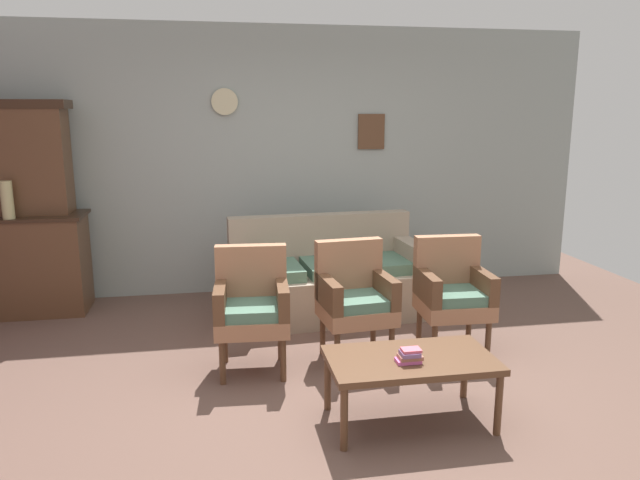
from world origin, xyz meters
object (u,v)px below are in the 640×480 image
at_px(side_cabinet, 24,264).
at_px(coffee_table, 411,364).
at_px(armchair_by_doorway, 252,304).
at_px(armchair_near_couch_end, 355,296).
at_px(armchair_near_cabinet, 452,290).
at_px(book_stack_on_table, 410,356).
at_px(vase_on_cabinet, 7,200).
at_px(floral_couch, 327,280).

height_order(side_cabinet, coffee_table, side_cabinet).
xyz_separation_m(armchair_by_doorway, armchair_near_couch_end, (0.78, 0.06, 0.00)).
relative_size(armchair_near_cabinet, book_stack_on_table, 5.93).
bearing_deg(coffee_table, armchair_by_doorway, 133.11).
distance_m(vase_on_cabinet, book_stack_on_table, 3.85).
bearing_deg(armchair_near_cabinet, side_cabinet, 155.94).
bearing_deg(vase_on_cabinet, coffee_table, -39.59).
height_order(armchair_near_couch_end, book_stack_on_table, armchair_near_couch_end).
xyz_separation_m(floral_couch, armchair_by_doorway, (-0.77, -1.11, 0.17)).
bearing_deg(armchair_near_cabinet, armchair_by_doorway, -177.78).
distance_m(armchair_near_cabinet, coffee_table, 1.22).
height_order(side_cabinet, armchair_by_doorway, side_cabinet).
height_order(vase_on_cabinet, armchair_near_cabinet, vase_on_cabinet).
distance_m(side_cabinet, floral_couch, 2.83).
height_order(side_cabinet, armchair_near_cabinet, side_cabinet).
height_order(side_cabinet, armchair_near_couch_end, side_cabinet).
xyz_separation_m(armchair_near_couch_end, coffee_table, (0.11, -1.00, -0.12)).
bearing_deg(book_stack_on_table, coffee_table, 65.89).
bearing_deg(book_stack_on_table, floral_couch, 92.09).
xyz_separation_m(armchair_by_doorway, coffee_table, (0.88, -0.94, -0.12)).
distance_m(armchair_near_couch_end, coffee_table, 1.02).
distance_m(floral_couch, armchair_by_doorway, 1.36).
relative_size(armchair_by_doorway, coffee_table, 0.90).
xyz_separation_m(armchair_near_couch_end, armchair_near_cabinet, (0.78, 0.00, 0.00)).
relative_size(side_cabinet, armchair_near_cabinet, 1.28).
height_order(side_cabinet, vase_on_cabinet, vase_on_cabinet).
distance_m(side_cabinet, book_stack_on_table, 3.90).
distance_m(side_cabinet, coffee_table, 3.88).
bearing_deg(armchair_near_couch_end, coffee_table, -83.99).
relative_size(armchair_by_doorway, armchair_near_cabinet, 1.00).
xyz_separation_m(vase_on_cabinet, armchair_by_doorway, (2.02, -1.46, -0.60)).
relative_size(vase_on_cabinet, coffee_table, 0.34).
bearing_deg(armchair_near_cabinet, vase_on_cabinet, 158.65).
distance_m(floral_couch, book_stack_on_table, 2.13).
bearing_deg(armchair_near_cabinet, armchair_near_couch_end, -179.93).
xyz_separation_m(vase_on_cabinet, coffee_table, (2.91, -2.40, -0.72)).
xyz_separation_m(floral_couch, armchair_near_cabinet, (0.78, -1.05, 0.17)).
height_order(armchair_near_couch_end, coffee_table, armchair_near_couch_end).
bearing_deg(armchair_near_cabinet, coffee_table, -123.88).
bearing_deg(armchair_by_doorway, armchair_near_couch_end, 4.37).
xyz_separation_m(coffee_table, book_stack_on_table, (-0.03, -0.07, 0.08)).
relative_size(side_cabinet, armchair_near_couch_end, 1.28).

